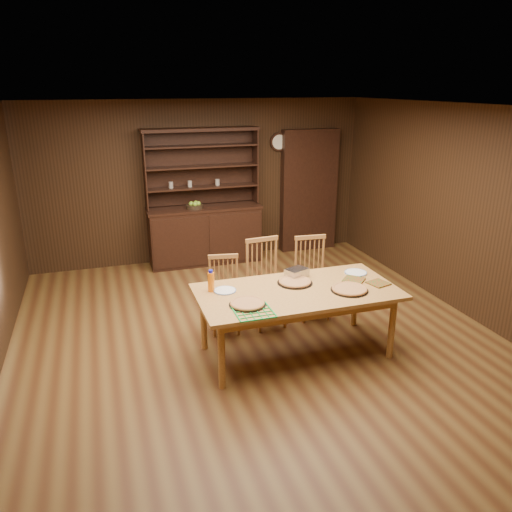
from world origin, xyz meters
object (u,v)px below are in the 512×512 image
object	(u,v)px
chair_left	(224,291)
chair_right	(311,274)
china_hutch	(205,227)
juice_bottle	(211,281)
chair_center	(265,279)
dining_table	(297,296)

from	to	relation	value
chair_left	chair_right	xyz separation A→B (m)	(1.15, 0.05, 0.06)
china_hutch	chair_right	bearing A→B (deg)	-70.23
chair_left	juice_bottle	distance (m)	0.73
china_hutch	chair_right	xyz separation A→B (m)	(0.85, -2.37, -0.05)
chair_center	juice_bottle	distance (m)	1.02
dining_table	china_hutch	bearing A→B (deg)	95.27
chair_center	china_hutch	bearing A→B (deg)	90.35
dining_table	chair_center	world-z (taller)	chair_center
chair_center	chair_left	bearing A→B (deg)	177.07
juice_bottle	dining_table	bearing A→B (deg)	-16.17
dining_table	juice_bottle	size ratio (longest dim) A/B	8.95
chair_center	juice_bottle	size ratio (longest dim) A/B	4.51
chair_left	juice_bottle	xyz separation A→B (m)	(-0.28, -0.55, 0.38)
chair_left	chair_center	size ratio (longest dim) A/B	0.86
dining_table	chair_center	bearing A→B (deg)	95.45
china_hutch	chair_left	world-z (taller)	china_hutch
chair_left	china_hutch	bearing A→B (deg)	92.58
dining_table	chair_right	distance (m)	1.03
china_hutch	chair_right	world-z (taller)	china_hutch
dining_table	chair_right	size ratio (longest dim) A/B	2.07
chair_left	chair_center	distance (m)	0.52
chair_left	chair_right	distance (m)	1.15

